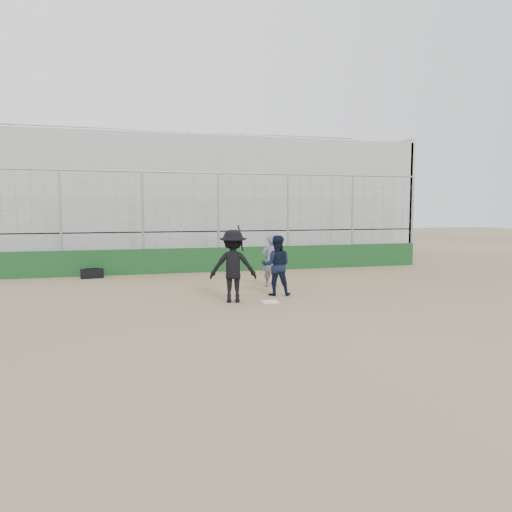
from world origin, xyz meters
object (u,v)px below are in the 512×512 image
object	(u,v)px
equipment_bag	(92,274)
catcher_crouched	(276,275)
batter_at_plate	(233,266)
umpire	(271,264)

from	to	relation	value
equipment_bag	catcher_crouched	bearing A→B (deg)	-44.78
batter_at_plate	catcher_crouched	size ratio (longest dim) A/B	1.76
batter_at_plate	umpire	distance (m)	2.94
batter_at_plate	umpire	world-z (taller)	batter_at_plate
catcher_crouched	umpire	world-z (taller)	umpire
catcher_crouched	equipment_bag	distance (m)	7.64
batter_at_plate	equipment_bag	size ratio (longest dim) A/B	2.52
equipment_bag	umpire	bearing A→B (deg)	-32.82
batter_at_plate	equipment_bag	world-z (taller)	batter_at_plate
catcher_crouched	equipment_bag	xyz separation A→B (m)	(-5.41, 5.37, -0.43)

